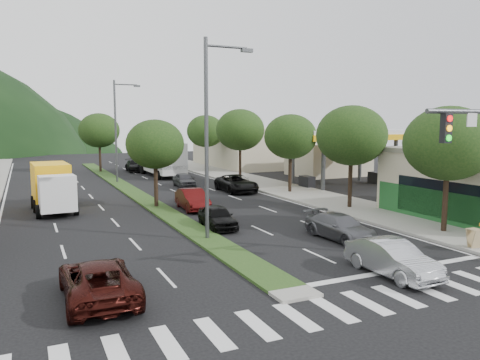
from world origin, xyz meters
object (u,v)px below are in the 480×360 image
tree_med_far (99,130)px  sedan_silver (392,258)px  a_frame_sign (475,236)px  tree_r_b (351,136)px  tree_r_a (448,143)px  car_queue_b (340,227)px  tree_r_d (240,130)px  streetlight_mid (118,126)px  tree_med_near (155,144)px  car_queue_c (192,199)px  suv_maroon (98,280)px  streetlight_near (210,129)px  motorhome (161,158)px  car_queue_d (236,183)px  car_queue_e (184,180)px  box_truck (52,189)px  tree_r_e (206,131)px  car_queue_f (135,166)px  tree_r_c (290,137)px  car_queue_a (217,217)px

tree_med_far → sedan_silver: size_ratio=1.67×
a_frame_sign → tree_r_b: bearing=87.2°
tree_r_a → car_queue_b: size_ratio=1.52×
tree_r_d → streetlight_mid: (-11.79, 3.00, 0.40)m
tree_med_near → car_queue_c: size_ratio=1.41×
suv_maroon → sedan_silver: bearing=168.7°
streetlight_near → car_queue_c: 9.79m
motorhome → tree_r_b: bearing=-77.9°
tree_r_b → suv_maroon: bearing=-151.2°
tree_med_near → car_queue_d: bearing=29.0°
tree_med_far → car_queue_e: bearing=-72.6°
tree_r_a → box_truck: tree_r_a is taller
suv_maroon → box_truck: box_truck is taller
tree_med_far → box_truck: (-6.62, -24.15, -3.51)m
motorhome → suv_maroon: bearing=-110.4°
tree_r_b → streetlight_near: 12.47m
streetlight_near → car_queue_d: size_ratio=1.90×
tree_r_e → car_queue_d: 18.33m
car_queue_b → car_queue_c: (-4.13, 10.95, 0.07)m
car_queue_c → car_queue_f: size_ratio=0.86×
tree_r_a → sedan_silver: size_ratio=1.59×
tree_r_c → sedan_silver: size_ratio=1.56×
tree_r_d → sedan_silver: bearing=-103.9°
tree_r_d → car_queue_f: 16.15m
tree_r_c → a_frame_sign: bearing=-94.5°
car_queue_e → car_queue_f: car_queue_f is taller
motorhome → tree_r_a: bearing=-81.2°
tree_r_a → streetlight_near: size_ratio=0.66×
suv_maroon → a_frame_sign: size_ratio=4.09×
streetlight_near → car_queue_f: 35.87m
tree_r_a → car_queue_d: tree_r_a is taller
tree_r_a → suv_maroon: size_ratio=1.35×
car_queue_d → a_frame_sign: car_queue_d is taller
car_queue_e → tree_med_far: bearing=110.1°
tree_r_e → box_truck: size_ratio=1.03×
tree_med_far → tree_r_a: bearing=-73.3°
tree_r_c → a_frame_sign: (-1.50, -19.07, -4.07)m
tree_med_far → car_queue_c: tree_med_far is taller
tree_med_near → sedan_silver: bearing=-76.0°
tree_r_c → sedan_silver: 21.91m
tree_r_c → tree_r_d: size_ratio=0.90×
sedan_silver → box_truck: box_truck is taller
car_queue_c → a_frame_sign: 17.51m
suv_maroon → motorhome: (11.82, 35.43, 1.34)m
tree_r_b → a_frame_sign: (-1.50, -11.07, -4.36)m
tree_r_d → streetlight_mid: bearing=165.7°
car_queue_e → streetlight_mid: bearing=135.0°
tree_med_near → motorhome: tree_med_near is taller
car_queue_a → car_queue_f: size_ratio=0.75×
car_queue_c → tree_med_far: bearing=97.5°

